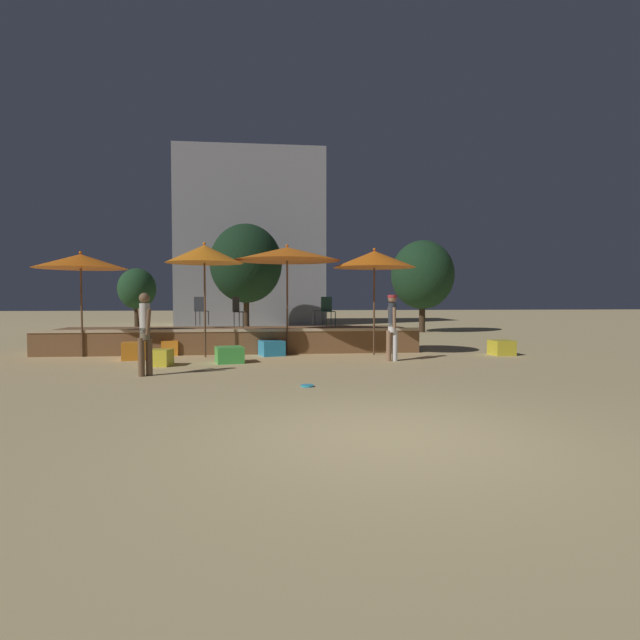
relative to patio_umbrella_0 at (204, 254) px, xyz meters
The scene contains 23 objects.
ground_plane 9.02m from the patio_umbrella_0, 69.25° to the right, with size 120.00×120.00×0.00m, color tan.
wooden_deck 3.13m from the patio_umbrella_0, 70.89° to the left, with size 10.74×2.86×0.72m.
patio_umbrella_0 is the anchor object (origin of this frame).
patio_umbrella_1 4.60m from the patio_umbrella_0, ahead, with size 2.27×2.27×2.96m.
patio_umbrella_2 3.33m from the patio_umbrella_0, behind, with size 2.38×2.38×2.83m.
patio_umbrella_3 2.25m from the patio_umbrella_0, 10.69° to the left, with size 2.98×2.98×3.07m.
cube_seat_0 3.10m from the patio_umbrella_0, ahead, with size 0.75×0.75×0.41m.
cube_seat_1 8.50m from the patio_umbrella_0, ahead, with size 0.61×0.61×0.41m.
cube_seat_2 3.09m from the patio_umbrella_0, 168.98° to the right, with size 0.68×0.68×0.45m.
cube_seat_3 3.14m from the patio_umbrella_0, 117.11° to the right, with size 0.56×0.56×0.39m.
cube_seat_4 2.92m from the patio_umbrella_0, 59.70° to the right, with size 0.76×0.76×0.39m.
cube_seat_5 2.79m from the patio_umbrella_0, 147.79° to the left, with size 0.48×0.48×0.41m.
person_0 5.26m from the patio_umbrella_0, 15.63° to the right, with size 0.29×0.47×1.66m.
person_1 3.74m from the patio_umbrella_0, 104.44° to the right, with size 0.38×0.46×1.68m.
bistro_chair_0 2.83m from the patio_umbrella_0, 99.95° to the left, with size 0.43×0.43×0.90m.
bistro_chair_1 4.10m from the patio_umbrella_0, 24.60° to the left, with size 0.43×0.43×0.90m.
bistro_chair_2 4.56m from the patio_umbrella_0, 37.96° to the left, with size 0.40×0.40×0.90m.
bistro_chair_3 2.18m from the patio_umbrella_0, 60.12° to the left, with size 0.46×0.46×0.90m.
frisbee_disc 5.94m from the patio_umbrella_0, 63.58° to the right, with size 0.23×0.23×0.03m.
background_tree_0 11.58m from the patio_umbrella_0, 86.89° to the left, with size 3.55×3.55×5.26m.
background_tree_1 11.94m from the patio_umbrella_0, 112.22° to the left, with size 1.77×1.77×3.00m.
background_tree_2 12.59m from the patio_umbrella_0, 45.56° to the left, with size 2.89×2.89×4.26m.
distant_building 17.31m from the patio_umbrella_0, 87.52° to the left, with size 8.59×4.46×10.20m.
Camera 1 is at (-1.41, -5.47, 1.57)m, focal length 28.00 mm.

